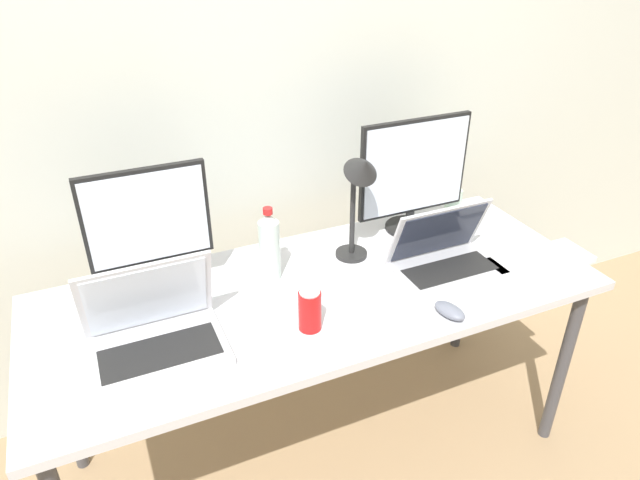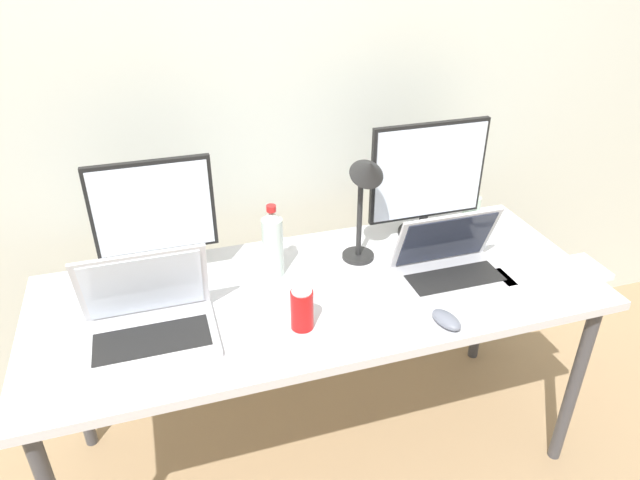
{
  "view_description": "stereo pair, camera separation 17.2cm",
  "coord_description": "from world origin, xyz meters",
  "px_view_note": "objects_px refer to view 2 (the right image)",
  "views": [
    {
      "loc": [
        -0.61,
        -1.36,
        1.78
      ],
      "look_at": [
        0.0,
        0.0,
        0.92
      ],
      "focal_mm": 32.0,
      "sensor_mm": 36.0,
      "label": 1
    },
    {
      "loc": [
        -0.45,
        -1.42,
        1.78
      ],
      "look_at": [
        0.0,
        0.0,
        0.92
      ],
      "focal_mm": 32.0,
      "sensor_mm": 36.0,
      "label": 2
    }
  ],
  "objects_px": {
    "keyboard_main": "(552,275)",
    "desk_lamp": "(366,190)",
    "monitor_left": "(155,219)",
    "laptop_secondary": "(450,263)",
    "work_desk": "(320,305)",
    "water_bottle": "(273,243)",
    "monitor_center": "(428,178)",
    "soda_can_near_keyboard": "(302,309)",
    "laptop_silver": "(149,318)",
    "mouse_by_keyboard": "(446,320)",
    "bamboo_vase": "(472,205)"
  },
  "relations": [
    {
      "from": "monitor_left",
      "to": "monitor_center",
      "type": "height_order",
      "value": "monitor_center"
    },
    {
      "from": "work_desk",
      "to": "monitor_center",
      "type": "distance_m",
      "value": 0.6
    },
    {
      "from": "desk_lamp",
      "to": "laptop_silver",
      "type": "bearing_deg",
      "value": -166.32
    },
    {
      "from": "keyboard_main",
      "to": "desk_lamp",
      "type": "bearing_deg",
      "value": 155.19
    },
    {
      "from": "water_bottle",
      "to": "desk_lamp",
      "type": "xyz_separation_m",
      "value": [
        0.3,
        -0.03,
        0.16
      ]
    },
    {
      "from": "laptop_secondary",
      "to": "keyboard_main",
      "type": "relative_size",
      "value": 0.94
    },
    {
      "from": "work_desk",
      "to": "laptop_secondary",
      "type": "bearing_deg",
      "value": -7.75
    },
    {
      "from": "work_desk",
      "to": "laptop_silver",
      "type": "distance_m",
      "value": 0.54
    },
    {
      "from": "laptop_silver",
      "to": "desk_lamp",
      "type": "distance_m",
      "value": 0.76
    },
    {
      "from": "bamboo_vase",
      "to": "desk_lamp",
      "type": "xyz_separation_m",
      "value": [
        -0.51,
        -0.16,
        0.21
      ]
    },
    {
      "from": "soda_can_near_keyboard",
      "to": "bamboo_vase",
      "type": "relative_size",
      "value": 0.36
    },
    {
      "from": "soda_can_near_keyboard",
      "to": "desk_lamp",
      "type": "height_order",
      "value": "desk_lamp"
    },
    {
      "from": "monitor_center",
      "to": "laptop_secondary",
      "type": "xyz_separation_m",
      "value": [
        -0.05,
        -0.28,
        -0.17
      ]
    },
    {
      "from": "laptop_secondary",
      "to": "desk_lamp",
      "type": "relative_size",
      "value": 0.84
    },
    {
      "from": "monitor_center",
      "to": "laptop_secondary",
      "type": "bearing_deg",
      "value": -99.22
    },
    {
      "from": "bamboo_vase",
      "to": "desk_lamp",
      "type": "relative_size",
      "value": 0.86
    },
    {
      "from": "monitor_center",
      "to": "soda_can_near_keyboard",
      "type": "xyz_separation_m",
      "value": [
        -0.57,
        -0.39,
        -0.16
      ]
    },
    {
      "from": "laptop_secondary",
      "to": "work_desk",
      "type": "bearing_deg",
      "value": 172.25
    },
    {
      "from": "laptop_secondary",
      "to": "water_bottle",
      "type": "xyz_separation_m",
      "value": [
        -0.54,
        0.19,
        0.06
      ]
    },
    {
      "from": "keyboard_main",
      "to": "soda_can_near_keyboard",
      "type": "relative_size",
      "value": 2.91
    },
    {
      "from": "laptop_secondary",
      "to": "keyboard_main",
      "type": "height_order",
      "value": "laptop_secondary"
    },
    {
      "from": "bamboo_vase",
      "to": "soda_can_near_keyboard",
      "type": "bearing_deg",
      "value": -151.66
    },
    {
      "from": "mouse_by_keyboard",
      "to": "keyboard_main",
      "type": "bearing_deg",
      "value": 0.72
    },
    {
      "from": "monitor_center",
      "to": "soda_can_near_keyboard",
      "type": "height_order",
      "value": "monitor_center"
    },
    {
      "from": "laptop_silver",
      "to": "bamboo_vase",
      "type": "height_order",
      "value": "bamboo_vase"
    },
    {
      "from": "laptop_secondary",
      "to": "desk_lamp",
      "type": "bearing_deg",
      "value": 146.88
    },
    {
      "from": "monitor_left",
      "to": "monitor_center",
      "type": "relative_size",
      "value": 0.96
    },
    {
      "from": "keyboard_main",
      "to": "water_bottle",
      "type": "bearing_deg",
      "value": 161.4
    },
    {
      "from": "laptop_silver",
      "to": "mouse_by_keyboard",
      "type": "height_order",
      "value": "laptop_silver"
    },
    {
      "from": "keyboard_main",
      "to": "soda_can_near_keyboard",
      "type": "bearing_deg",
      "value": -179.57
    },
    {
      "from": "monitor_center",
      "to": "water_bottle",
      "type": "distance_m",
      "value": 0.61
    },
    {
      "from": "laptop_silver",
      "to": "laptop_secondary",
      "type": "xyz_separation_m",
      "value": [
        0.95,
        0.01,
        -0.01
      ]
    },
    {
      "from": "monitor_left",
      "to": "water_bottle",
      "type": "bearing_deg",
      "value": -12.14
    },
    {
      "from": "monitor_left",
      "to": "keyboard_main",
      "type": "height_order",
      "value": "monitor_left"
    },
    {
      "from": "monitor_left",
      "to": "desk_lamp",
      "type": "distance_m",
      "value": 0.66
    },
    {
      "from": "work_desk",
      "to": "keyboard_main",
      "type": "xyz_separation_m",
      "value": [
        0.75,
        -0.16,
        0.07
      ]
    },
    {
      "from": "work_desk",
      "to": "mouse_by_keyboard",
      "type": "bearing_deg",
      "value": -43.5
    },
    {
      "from": "monitor_center",
      "to": "water_bottle",
      "type": "bearing_deg",
      "value": -170.88
    },
    {
      "from": "mouse_by_keyboard",
      "to": "desk_lamp",
      "type": "relative_size",
      "value": 0.26
    },
    {
      "from": "laptop_silver",
      "to": "laptop_secondary",
      "type": "height_order",
      "value": "laptop_silver"
    },
    {
      "from": "water_bottle",
      "to": "monitor_center",
      "type": "bearing_deg",
      "value": 9.12
    },
    {
      "from": "mouse_by_keyboard",
      "to": "bamboo_vase",
      "type": "height_order",
      "value": "bamboo_vase"
    },
    {
      "from": "desk_lamp",
      "to": "monitor_left",
      "type": "bearing_deg",
      "value": 170.63
    },
    {
      "from": "bamboo_vase",
      "to": "mouse_by_keyboard",
      "type": "bearing_deg",
      "value": -125.97
    },
    {
      "from": "laptop_silver",
      "to": "keyboard_main",
      "type": "xyz_separation_m",
      "value": [
        1.27,
        -0.09,
        -0.05
      ]
    },
    {
      "from": "mouse_by_keyboard",
      "to": "desk_lamp",
      "type": "distance_m",
      "value": 0.47
    },
    {
      "from": "work_desk",
      "to": "monitor_center",
      "type": "bearing_deg",
      "value": 25.68
    },
    {
      "from": "monitor_left",
      "to": "mouse_by_keyboard",
      "type": "xyz_separation_m",
      "value": [
        0.76,
        -0.49,
        -0.21
      ]
    },
    {
      "from": "laptop_silver",
      "to": "mouse_by_keyboard",
      "type": "bearing_deg",
      "value": -14.29
    },
    {
      "from": "monitor_center",
      "to": "mouse_by_keyboard",
      "type": "relative_size",
      "value": 4.04
    }
  ]
}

